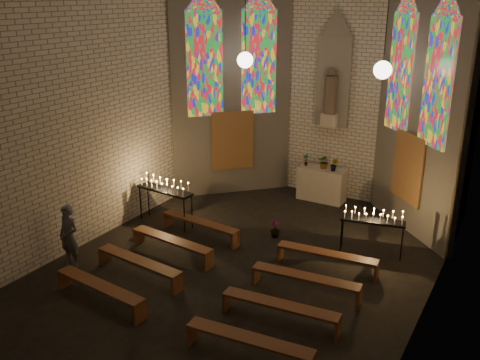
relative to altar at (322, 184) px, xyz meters
name	(u,v)px	position (x,y,z in m)	size (l,w,h in m)	color
floor	(228,279)	(0.00, -5.45, -0.50)	(12.00, 12.00, 0.00)	black
room	(297,88)	(0.00, -2.08, 3.22)	(8.22, 12.43, 7.00)	beige
altar	(322,184)	(0.00, 0.00, 0.00)	(1.40, 0.60, 1.00)	beige
flower_vase_left	(306,160)	(-0.55, 0.00, 0.68)	(0.19, 0.13, 0.36)	#4C723F
flower_vase_center	(325,162)	(0.04, 0.02, 0.71)	(0.39, 0.34, 0.43)	#4C723F
flower_vase_right	(334,165)	(0.38, -0.08, 0.70)	(0.22, 0.18, 0.41)	#4C723F
aisle_flower_pot	(275,229)	(-0.05, -3.02, -0.28)	(0.25, 0.25, 0.45)	#4C723F
votive_stand_left	(165,187)	(-3.00, -3.74, 0.55)	(1.70, 0.51, 1.23)	black
votive_stand_right	(373,218)	(2.36, -2.69, 0.45)	(1.54, 0.67, 1.10)	black
pew_left_0	(200,224)	(-1.73, -3.96, -0.14)	(2.32, 0.54, 0.44)	brown
pew_right_0	(327,256)	(1.73, -3.96, -0.14)	(2.32, 0.54, 0.44)	brown
pew_left_1	(172,242)	(-1.73, -5.16, -0.14)	(2.32, 0.54, 0.44)	brown
pew_right_1	(306,279)	(1.73, -5.16, -0.14)	(2.32, 0.54, 0.44)	brown
pew_left_2	(139,263)	(-1.73, -6.36, -0.14)	(2.32, 0.54, 0.44)	brown
pew_right_2	(280,307)	(1.73, -6.36, -0.14)	(2.32, 0.54, 0.44)	brown
pew_left_3	(100,288)	(-1.73, -7.56, -0.14)	(2.32, 0.54, 0.44)	brown
pew_right_3	(249,341)	(1.73, -7.56, -0.14)	(2.32, 0.54, 0.44)	brown
visitor	(69,236)	(-3.43, -6.73, 0.24)	(0.54, 0.36, 1.49)	#53515C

